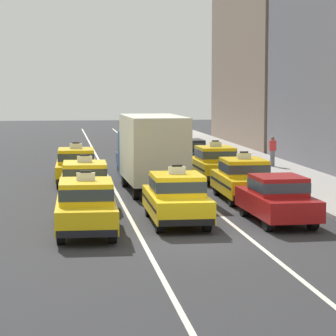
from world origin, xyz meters
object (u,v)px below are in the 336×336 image
at_px(taxi_center_nearest, 176,197).
at_px(sedan_right_nearest, 277,198).
at_px(taxi_left_third, 76,166).
at_px(taxi_right_second, 243,178).
at_px(taxi_left_second, 85,183).
at_px(sedan_center_third, 135,157).
at_px(taxi_left_nearest, 86,206).
at_px(pedestrian_mid_block, 273,151).
at_px(taxi_right_third, 215,163).
at_px(box_truck_center_second, 151,150).
at_px(sedan_right_fourth, 188,153).

distance_m(taxi_center_nearest, sedan_right_nearest, 3.33).
bearing_deg(taxi_left_third, taxi_right_second, -42.59).
height_order(taxi_left_second, sedan_center_third, taxi_left_second).
relative_size(taxi_left_third, taxi_right_second, 1.00).
relative_size(taxi_left_nearest, taxi_center_nearest, 1.01).
xyz_separation_m(taxi_left_nearest, taxi_center_nearest, (3.00, 1.35, 0.00)).
bearing_deg(taxi_left_second, sedan_center_third, 74.26).
bearing_deg(taxi_left_second, taxi_center_nearest, -56.32).
height_order(taxi_right_second, pedestrian_mid_block, taxi_right_second).
relative_size(taxi_right_second, taxi_right_third, 1.00).
bearing_deg(box_truck_center_second, sedan_right_nearest, -68.92).
xyz_separation_m(taxi_left_nearest, box_truck_center_second, (3.10, 9.39, 0.90)).
distance_m(sedan_right_nearest, sedan_right_fourth, 17.45).
xyz_separation_m(taxi_center_nearest, sedan_center_third, (0.07, 14.65, -0.03)).
bearing_deg(taxi_right_second, sedan_right_fourth, 90.69).
bearing_deg(taxi_left_nearest, taxi_left_second, 88.46).
bearing_deg(taxi_center_nearest, taxi_left_second, 123.68).
relative_size(sedan_right_nearest, taxi_right_third, 0.95).
bearing_deg(sedan_right_fourth, sedan_center_third, -141.98).
bearing_deg(sedan_right_nearest, sedan_right_fourth, 90.28).
bearing_deg(taxi_right_second, taxi_center_nearest, -125.29).
bearing_deg(taxi_left_third, taxi_left_nearest, -89.83).
xyz_separation_m(sedan_right_fourth, pedestrian_mid_block, (4.46, -1.16, 0.12)).
bearing_deg(taxi_center_nearest, sedan_right_nearest, -5.58).
bearing_deg(box_truck_center_second, taxi_right_second, -44.76).
relative_size(taxi_center_nearest, pedestrian_mid_block, 2.82).
xyz_separation_m(taxi_left_second, sedan_right_fourth, (6.08, 12.85, -0.03)).
distance_m(taxi_left_second, sedan_center_third, 10.78).
bearing_deg(pedestrian_mid_block, sedan_center_third, -170.26).
relative_size(box_truck_center_second, sedan_center_third, 1.62).
bearing_deg(sedan_center_third, taxi_right_third, -47.06).
relative_size(taxi_left_second, taxi_left_third, 1.00).
distance_m(taxi_center_nearest, taxi_right_third, 11.52).
distance_m(taxi_center_nearest, pedestrian_mid_block, 17.72).
bearing_deg(taxi_left_nearest, sedan_center_third, 79.13).
height_order(taxi_center_nearest, taxi_right_second, same).
height_order(sedan_center_third, taxi_right_third, taxi_right_third).
distance_m(taxi_right_second, pedestrian_mid_block, 11.99).
distance_m(sedan_right_nearest, taxi_right_third, 11.31).
distance_m(taxi_center_nearest, box_truck_center_second, 8.09).
xyz_separation_m(taxi_left_third, sedan_right_nearest, (6.35, -11.00, -0.03)).
height_order(taxi_left_nearest, taxi_left_third, same).
bearing_deg(taxi_right_third, sedan_right_nearest, -90.88).
height_order(taxi_right_third, sedan_right_fourth, taxi_right_third).
bearing_deg(sedan_right_fourth, taxi_right_second, -89.31).
distance_m(taxi_right_second, sedan_right_fourth, 12.35).
relative_size(taxi_left_second, taxi_right_second, 1.00).
distance_m(taxi_left_second, taxi_left_third, 6.40).
xyz_separation_m(taxi_center_nearest, taxi_right_third, (3.49, 10.98, 0.00)).
relative_size(sedan_center_third, sedan_right_fourth, 1.00).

